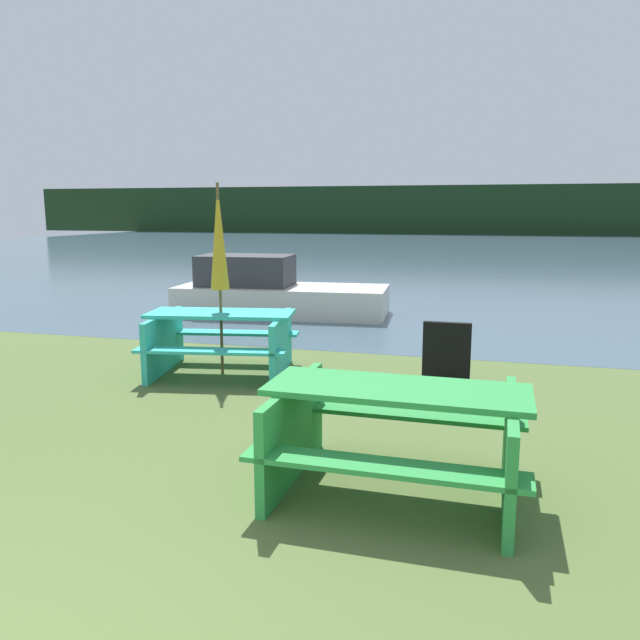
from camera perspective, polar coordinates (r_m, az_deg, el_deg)
name	(u,v)px	position (r m, az deg, el deg)	size (l,w,h in m)	color
water	(445,249)	(33.69, 11.40, 6.42)	(60.00, 50.00, 0.00)	#425B6B
far_treeline	(463,210)	(53.60, 12.95, 9.79)	(80.00, 1.60, 4.00)	#193319
picnic_table_green	(396,429)	(4.58, 6.98, -9.87)	(1.88, 1.41, 0.79)	green
picnic_table_teal	(222,337)	(7.88, -8.99, -1.51)	(1.99, 1.66, 0.78)	#33B7A8
umbrella_gold	(219,239)	(7.73, -9.24, 7.36)	(0.23, 0.23, 2.35)	brown
boat	(273,293)	(12.25, -4.29, 2.49)	(4.17, 1.83, 1.15)	beige
signboard	(446,354)	(7.39, 11.49, -3.07)	(0.55, 0.08, 0.75)	black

